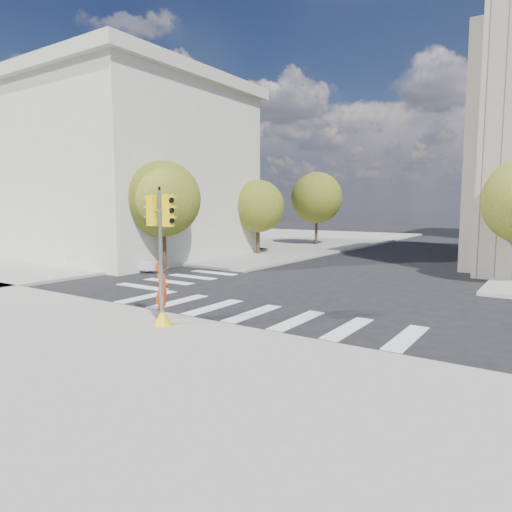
{
  "coord_description": "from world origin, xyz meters",
  "views": [
    {
      "loc": [
        8.84,
        -15.13,
        3.84
      ],
      "look_at": [
        0.16,
        -2.19,
        2.1
      ],
      "focal_mm": 32.0,
      "sensor_mm": 36.0,
      "label": 1
    }
  ],
  "objects": [
    {
      "name": "classical_building",
      "position": [
        -20.0,
        8.0,
        6.44
      ],
      "size": [
        19.0,
        15.0,
        12.7
      ],
      "color": "beige",
      "rests_on": "ground"
    },
    {
      "name": "tree_lw_near",
      "position": [
        -10.5,
        4.0,
        4.2
      ],
      "size": [
        4.4,
        4.4,
        6.41
      ],
      "color": "#382616",
      "rests_on": "ground"
    },
    {
      "name": "tree_lw_far",
      "position": [
        -10.5,
        24.0,
        4.54
      ],
      "size": [
        4.8,
        4.8,
        6.95
      ],
      "color": "#382616",
      "rests_on": "ground"
    },
    {
      "name": "tree_lw_mid",
      "position": [
        -10.5,
        14.0,
        3.76
      ],
      "size": [
        4.0,
        4.0,
        5.77
      ],
      "color": "#382616",
      "rests_on": "ground"
    },
    {
      "name": "ground",
      "position": [
        0.0,
        0.0,
        0.0
      ],
      "size": [
        160.0,
        160.0,
        0.0
      ],
      "primitive_type": "plane",
      "color": "black",
      "rests_on": "ground"
    },
    {
      "name": "traffic_signal",
      "position": [
        -1.24,
        -5.3,
        1.93
      ],
      "size": [
        1.08,
        0.56,
        4.24
      ],
      "rotation": [
        0.0,
        0.0,
        -0.11
      ],
      "color": "yellow",
      "rests_on": "sidewalk_near"
    },
    {
      "name": "sidewalk_far_left",
      "position": [
        -20.0,
        26.0,
        0.07
      ],
      "size": [
        28.0,
        40.0,
        0.15
      ],
      "primitive_type": "cube",
      "color": "gray",
      "rests_on": "ground"
    },
    {
      "name": "planter_wall",
      "position": [
        -13.0,
        2.05,
        0.4
      ],
      "size": [
        5.85,
        2.15,
        0.5
      ],
      "primitive_type": "cube",
      "rotation": [
        0.0,
        0.0,
        0.3
      ],
      "color": "silver",
      "rests_on": "sidewalk_left_near"
    },
    {
      "name": "photographer",
      "position": [
        -1.93,
        -4.6,
        1.07
      ],
      "size": [
        0.79,
        0.79,
        1.85
      ],
      "primitive_type": "imported",
      "rotation": [
        0.0,
        0.0,
        2.34
      ],
      "color": "#C74212",
      "rests_on": "sidewalk_near"
    }
  ]
}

